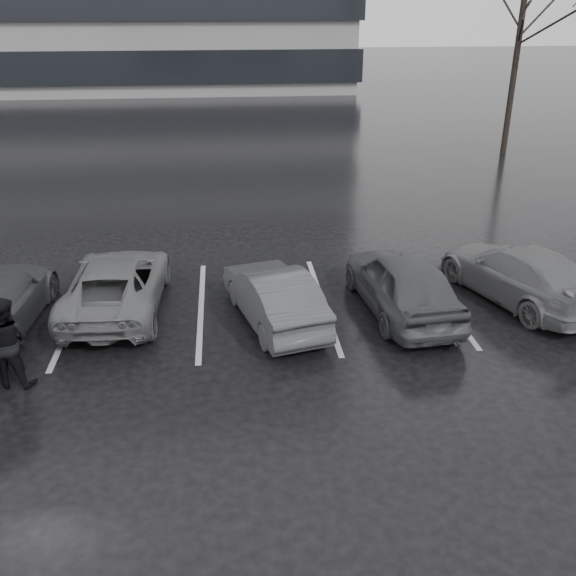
# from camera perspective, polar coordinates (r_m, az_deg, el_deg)

# --- Properties ---
(ground) EXTENTS (160.00, 160.00, 0.00)m
(ground) POSITION_cam_1_polar(r_m,az_deg,el_deg) (12.59, 2.11, -6.38)
(ground) COLOR black
(ground) RESTS_ON ground
(car_main) EXTENTS (2.07, 4.28, 1.41)m
(car_main) POSITION_cam_1_polar(r_m,az_deg,el_deg) (14.36, 10.14, 0.49)
(car_main) COLOR black
(car_main) RESTS_ON ground
(car_west_a) EXTENTS (2.19, 3.92, 1.22)m
(car_west_a) POSITION_cam_1_polar(r_m,az_deg,el_deg) (13.75, -1.24, -0.67)
(car_west_a) COLOR #2A292C
(car_west_a) RESTS_ON ground
(car_west_b) EXTENTS (2.15, 4.45, 1.22)m
(car_west_b) POSITION_cam_1_polar(r_m,az_deg,el_deg) (14.81, -15.00, 0.37)
(car_west_b) COLOR #464548
(car_west_b) RESTS_ON ground
(car_east) EXTENTS (3.10, 4.76, 1.28)m
(car_east) POSITION_cam_1_polar(r_m,az_deg,el_deg) (15.70, 19.91, 1.23)
(car_east) COLOR #464548
(car_east) RESTS_ON ground
(pedestrian_right) EXTENTS (0.93, 0.78, 1.72)m
(pedestrian_right) POSITION_cam_1_polar(r_m,az_deg,el_deg) (12.47, -23.72, -4.44)
(pedestrian_right) COLOR black
(pedestrian_right) RESTS_ON ground
(stall_stripes) EXTENTS (19.72, 5.00, 0.00)m
(stall_stripes) POSITION_cam_1_polar(r_m,az_deg,el_deg) (14.71, -2.28, -1.54)
(stall_stripes) COLOR #A3A3A5
(stall_stripes) RESTS_ON ground
(tree_north) EXTENTS (0.26, 0.26, 8.50)m
(tree_north) POSITION_cam_1_polar(r_m,az_deg,el_deg) (30.48, 19.68, 19.11)
(tree_north) COLOR black
(tree_north) RESTS_ON ground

